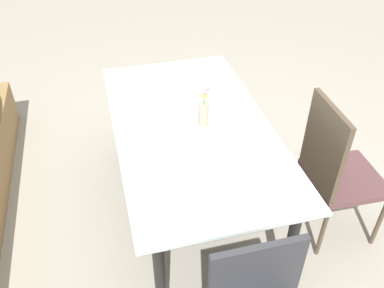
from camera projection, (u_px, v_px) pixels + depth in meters
ground_plane at (202, 198)px, 2.99m from camera, size 12.00×12.00×0.00m
dining_table at (192, 134)px, 2.50m from camera, size 1.69×0.92×0.73m
chair_near_left at (335, 168)px, 2.44m from camera, size 0.44×0.44×0.99m
flower_vase at (204, 109)px, 2.39m from camera, size 0.06×0.06×0.29m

